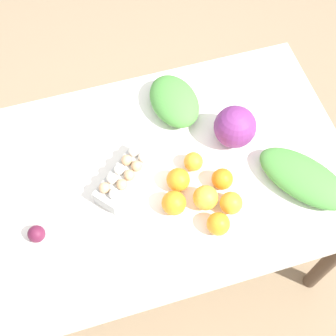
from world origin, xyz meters
TOP-DOWN VIEW (x-y plane):
  - ground_plane at (0.00, 0.00)m, footprint 8.00×8.00m
  - dining_table at (0.00, 0.00)m, footprint 1.28×0.86m
  - cabbage_purple at (-0.26, -0.06)m, footprint 0.15×0.15m
  - egg_carton at (0.15, 0.00)m, footprint 0.24×0.23m
  - greens_bunch_chard at (-0.42, 0.18)m, footprint 0.33×0.36m
  - greens_bunch_beet_tops at (-0.10, -0.25)m, footprint 0.20×0.26m
  - beet_root at (0.47, 0.11)m, footprint 0.06×0.06m
  - orange_0 at (-0.02, 0.06)m, footprint 0.08×0.08m
  - orange_1 at (-0.16, 0.10)m, footprint 0.07×0.07m
  - orange_2 at (-0.16, 0.19)m, footprint 0.08×0.08m
  - orange_3 at (-0.08, 0.15)m, footprint 0.08×0.08m
  - orange_4 at (-0.09, 0.01)m, footprint 0.07×0.07m
  - orange_5 at (-0.09, 0.25)m, footprint 0.08×0.08m
  - orange_6 at (0.02, 0.14)m, footprint 0.08×0.08m

SIDE VIEW (x-z plane):
  - ground_plane at x=0.00m, z-range 0.00..0.00m
  - dining_table at x=0.00m, z-range 0.27..1.00m
  - beet_root at x=0.47m, z-range 0.74..0.79m
  - orange_4 at x=-0.09m, z-range 0.74..0.80m
  - orange_1 at x=-0.16m, z-range 0.74..0.81m
  - orange_2 at x=-0.16m, z-range 0.74..0.81m
  - orange_5 at x=-0.09m, z-range 0.74..0.81m
  - greens_bunch_chard at x=-0.42m, z-range 0.74..0.82m
  - orange_0 at x=-0.02m, z-range 0.74..0.82m
  - orange_6 at x=0.02m, z-range 0.74..0.82m
  - egg_carton at x=0.15m, z-range 0.73..0.82m
  - orange_3 at x=-0.08m, z-range 0.74..0.82m
  - greens_bunch_beet_tops at x=-0.10m, z-range 0.74..0.83m
  - cabbage_purple at x=-0.26m, z-range 0.74..0.89m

